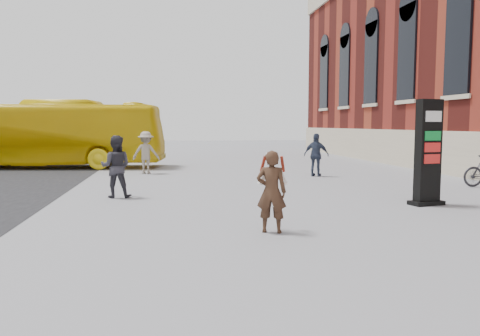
{
  "coord_description": "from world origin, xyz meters",
  "views": [
    {
      "loc": [
        -1.92,
        -9.27,
        2.08
      ],
      "look_at": [
        -0.43,
        0.38,
        1.16
      ],
      "focal_mm": 35.0,
      "sensor_mm": 36.0,
      "label": 1
    }
  ],
  "objects": [
    {
      "name": "ground",
      "position": [
        0.0,
        0.0,
        0.0
      ],
      "size": [
        100.0,
        100.0,
        0.0
      ],
      "primitive_type": "plane",
      "color": "#9E9EA3"
    },
    {
      "name": "info_pylon",
      "position": [
        4.66,
        1.79,
        1.35
      ],
      "size": [
        0.93,
        0.59,
        2.71
      ],
      "rotation": [
        0.0,
        0.0,
        0.19
      ],
      "color": "black",
      "rests_on": "ground"
    },
    {
      "name": "woman",
      "position": [
        0.03,
        -0.61,
        0.81
      ],
      "size": [
        0.72,
        0.69,
        1.58
      ],
      "rotation": [
        0.0,
        0.0,
        2.81
      ],
      "color": "#352515",
      "rests_on": "ground"
    },
    {
      "name": "bus",
      "position": [
        -7.9,
        14.35,
        1.6
      ],
      "size": [
        11.75,
        4.16,
        3.2
      ],
      "primitive_type": "imported",
      "rotation": [
        0.0,
        0.0,
        1.44
      ],
      "color": "yellow",
      "rests_on": "road"
    },
    {
      "name": "pedestrian_a",
      "position": [
        -3.38,
        4.27,
        0.88
      ],
      "size": [
        0.91,
        0.73,
        1.76
      ],
      "primitive_type": "imported",
      "rotation": [
        0.0,
        0.0,
        3.06
      ],
      "color": "#2D2C33",
      "rests_on": "ground"
    },
    {
      "name": "pedestrian_b",
      "position": [
        -2.83,
        10.71,
        0.89
      ],
      "size": [
        1.24,
        0.85,
        1.77
      ],
      "primitive_type": "imported",
      "rotation": [
        0.0,
        0.0,
        2.96
      ],
      "color": "gray",
      "rests_on": "ground"
    },
    {
      "name": "pedestrian_c",
      "position": [
        3.93,
        8.62,
        0.86
      ],
      "size": [
        1.07,
        0.9,
        1.71
      ],
      "primitive_type": "imported",
      "rotation": [
        0.0,
        0.0,
        2.56
      ],
      "color": "#2D364C",
      "rests_on": "ground"
    }
  ]
}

